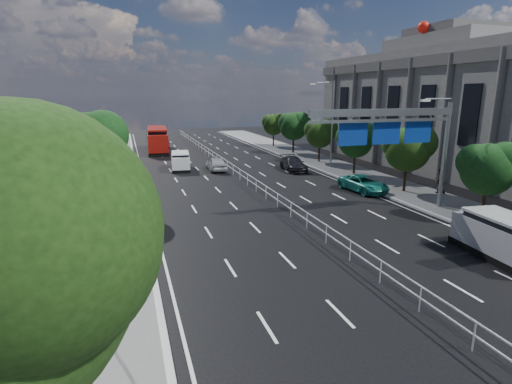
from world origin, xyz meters
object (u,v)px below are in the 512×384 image
white_minivan (180,161)px  silver_minivan (505,238)px  near_car_dark (162,143)px  near_car_silver (216,164)px  red_bus (158,139)px  parked_car_teal (363,184)px  toilet_sign (89,268)px  parked_car_dark (293,164)px  pedestrian_b (440,181)px  overhead_gantry (398,128)px

white_minivan → silver_minivan: 30.34m
near_car_dark → near_car_silver: bearing=103.3°
near_car_silver → near_car_dark: 19.25m
red_bus → parked_car_teal: bearing=-60.6°
toilet_sign → silver_minivan: toilet_sign is taller
near_car_silver → near_car_dark: size_ratio=0.87×
parked_car_dark → red_bus: bearing=129.0°
parked_car_teal → white_minivan: bearing=126.0°
parked_car_teal → pedestrian_b: 5.80m
parked_car_teal → overhead_gantry: bearing=-111.2°
toilet_sign → overhead_gantry: size_ratio=0.42×
toilet_sign → pedestrian_b: toilet_sign is taller
near_car_silver → parked_car_dark: 7.96m
red_bus → pedestrian_b: bearing=-55.3°
parked_car_teal → pedestrian_b: size_ratio=2.38×
overhead_gantry → pedestrian_b: bearing=24.6°
toilet_sign → red_bus: toilet_sign is taller
toilet_sign → parked_car_teal: toilet_sign is taller
red_bus → near_car_silver: size_ratio=2.66×
overhead_gantry → near_car_silver: 20.61m
parked_car_dark → near_car_dark: bearing=123.8°
red_bus → near_car_silver: (4.55, -16.15, -0.98)m
near_car_silver → toilet_sign: bearing=72.7°
silver_minivan → parked_car_teal: (1.13, 13.84, -0.38)m
overhead_gantry → parked_car_teal: overhead_gantry is taller
overhead_gantry → parked_car_dark: size_ratio=2.15×
toilet_sign → near_car_silver: size_ratio=1.06×
pedestrian_b → white_minivan: bearing=-0.0°
overhead_gantry → near_car_silver: (-7.81, 18.43, -4.91)m
overhead_gantry → pedestrian_b: (6.66, 3.05, -4.49)m
near_car_dark → silver_minivan: (11.94, -45.37, 0.25)m
parked_car_dark → toilet_sign: bearing=-117.9°
overhead_gantry → toilet_sign: bearing=-150.4°
overhead_gantry → parked_car_teal: bearing=74.9°
red_bus → near_car_dark: red_bus is taller
near_car_dark → parked_car_teal: size_ratio=1.02×
overhead_gantry → silver_minivan: size_ratio=1.97×
overhead_gantry → white_minivan: 23.38m
parked_car_teal → parked_car_dark: 10.32m
red_bus → parked_car_teal: size_ratio=2.34×
white_minivan → silver_minivan: size_ratio=0.84×
overhead_gantry → near_car_silver: overhead_gantry is taller
red_bus → pedestrian_b: (19.02, -31.52, -0.56)m
near_car_silver → red_bus: bearing=-72.4°
near_car_dark → white_minivan: bearing=93.1°
silver_minivan → parked_car_dark: silver_minivan is taller
near_car_silver → parked_car_teal: size_ratio=0.88×
near_car_silver → silver_minivan: size_ratio=0.79×
white_minivan → parked_car_dark: white_minivan is taller
overhead_gantry → near_car_dark: bearing=107.1°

